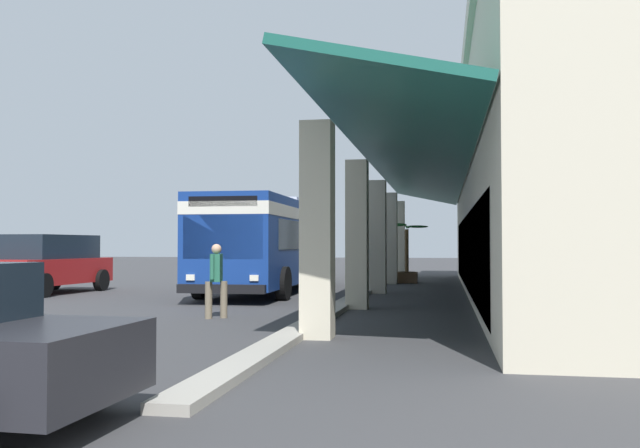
% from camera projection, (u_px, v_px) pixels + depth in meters
% --- Properties ---
extents(ground, '(120.00, 120.00, 0.00)m').
position_uv_depth(ground, '(499.00, 292.00, 23.73)').
color(ground, '#38383A').
extents(curb_strip, '(33.57, 0.50, 0.12)m').
position_uv_depth(curb_strip, '(365.00, 291.00, 23.00)').
color(curb_strip, '#9E998E').
rests_on(curb_strip, ground).
extents(transit_bus, '(11.25, 2.97, 3.34)m').
position_uv_depth(transit_bus, '(270.00, 239.00, 23.86)').
color(transit_bus, navy).
rests_on(transit_bus, ground).
extents(parked_suv_red, '(4.91, 2.40, 1.97)m').
position_uv_depth(parked_suv_red, '(49.00, 263.00, 22.86)').
color(parked_suv_red, maroon).
rests_on(parked_suv_red, ground).
extents(pedestrian, '(0.68, 0.44, 1.66)m').
position_uv_depth(pedestrian, '(216.00, 277.00, 15.16)').
color(pedestrian, '#726651').
rests_on(pedestrian, ground).
extents(potted_palm, '(1.87, 1.76, 2.59)m').
position_uv_depth(potted_palm, '(407.00, 269.00, 29.17)').
color(potted_palm, brown).
rests_on(potted_palm, ground).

